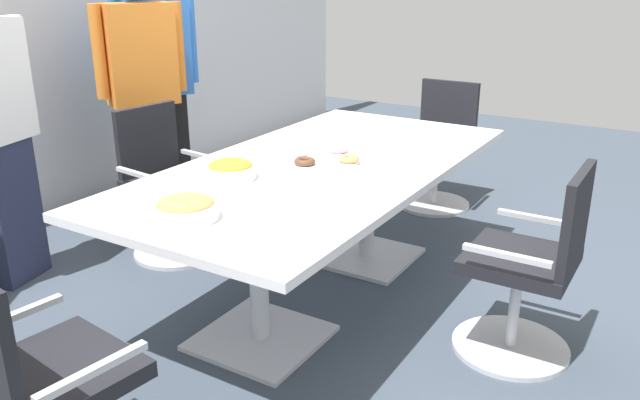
{
  "coord_description": "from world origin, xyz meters",
  "views": [
    {
      "loc": [
        -2.71,
        -1.65,
        1.7
      ],
      "look_at": [
        0.0,
        0.0,
        0.55
      ],
      "focal_mm": 36.23,
      "sensor_mm": 36.0,
      "label": 1
    }
  ],
  "objects_px": {
    "person_standing_3": "(159,83)",
    "napkin_pile": "(314,134)",
    "office_chair_1": "(41,397)",
    "office_chair_3": "(439,152)",
    "person_standing_2": "(144,92)",
    "snack_bowl_cookies": "(186,208)",
    "plate_stack": "(417,132)",
    "snack_bowl_chips_orange": "(231,170)",
    "conference_table": "(320,186)",
    "office_chair_0": "(168,190)",
    "donut_platter": "(323,157)",
    "office_chair_2": "(531,274)"
  },
  "relations": [
    {
      "from": "conference_table",
      "to": "person_standing_2",
      "type": "height_order",
      "value": "person_standing_2"
    },
    {
      "from": "office_chair_2",
      "to": "person_standing_3",
      "type": "xyz_separation_m",
      "value": [
        0.63,
        2.83,
        0.51
      ]
    },
    {
      "from": "person_standing_2",
      "to": "donut_platter",
      "type": "relative_size",
      "value": 4.33
    },
    {
      "from": "office_chair_0",
      "to": "person_standing_3",
      "type": "relative_size",
      "value": 0.52
    },
    {
      "from": "office_chair_1",
      "to": "napkin_pile",
      "type": "relative_size",
      "value": 5.99
    },
    {
      "from": "plate_stack",
      "to": "napkin_pile",
      "type": "height_order",
      "value": "napkin_pile"
    },
    {
      "from": "napkin_pile",
      "to": "conference_table",
      "type": "bearing_deg",
      "value": -144.37
    },
    {
      "from": "office_chair_0",
      "to": "donut_platter",
      "type": "bearing_deg",
      "value": 99.17
    },
    {
      "from": "person_standing_3",
      "to": "napkin_pile",
      "type": "height_order",
      "value": "person_standing_3"
    },
    {
      "from": "person_standing_3",
      "to": "office_chair_1",
      "type": "bearing_deg",
      "value": 60.45
    },
    {
      "from": "conference_table",
      "to": "plate_stack",
      "type": "relative_size",
      "value": 10.41
    },
    {
      "from": "person_standing_2",
      "to": "snack_bowl_cookies",
      "type": "bearing_deg",
      "value": 75.95
    },
    {
      "from": "snack_bowl_chips_orange",
      "to": "plate_stack",
      "type": "distance_m",
      "value": 1.33
    },
    {
      "from": "snack_bowl_chips_orange",
      "to": "snack_bowl_cookies",
      "type": "height_order",
      "value": "same"
    },
    {
      "from": "office_chair_1",
      "to": "plate_stack",
      "type": "relative_size",
      "value": 3.95
    },
    {
      "from": "person_standing_3",
      "to": "snack_bowl_chips_orange",
      "type": "height_order",
      "value": "person_standing_3"
    },
    {
      "from": "person_standing_2",
      "to": "plate_stack",
      "type": "xyz_separation_m",
      "value": [
        0.47,
        -1.78,
        -0.14
      ]
    },
    {
      "from": "snack_bowl_cookies",
      "to": "plate_stack",
      "type": "height_order",
      "value": "snack_bowl_cookies"
    },
    {
      "from": "office_chair_2",
      "to": "person_standing_3",
      "type": "distance_m",
      "value": 2.95
    },
    {
      "from": "office_chair_0",
      "to": "conference_table",
      "type": "bearing_deg",
      "value": 96.27
    },
    {
      "from": "office_chair_0",
      "to": "office_chair_1",
      "type": "relative_size",
      "value": 1.0
    },
    {
      "from": "office_chair_2",
      "to": "napkin_pile",
      "type": "distance_m",
      "value": 1.48
    },
    {
      "from": "snack_bowl_cookies",
      "to": "donut_platter",
      "type": "xyz_separation_m",
      "value": [
        1.0,
        -0.04,
        -0.03
      ]
    },
    {
      "from": "office_chair_1",
      "to": "office_chair_3",
      "type": "xyz_separation_m",
      "value": [
        3.41,
        -0.01,
        0.0
      ]
    },
    {
      "from": "office_chair_1",
      "to": "plate_stack",
      "type": "xyz_separation_m",
      "value": [
        2.53,
        -0.19,
        0.36
      ]
    },
    {
      "from": "office_chair_1",
      "to": "snack_bowl_cookies",
      "type": "relative_size",
      "value": 3.51
    },
    {
      "from": "office_chair_0",
      "to": "snack_bowl_cookies",
      "type": "distance_m",
      "value": 1.47
    },
    {
      "from": "office_chair_3",
      "to": "person_standing_3",
      "type": "relative_size",
      "value": 0.52
    },
    {
      "from": "office_chair_0",
      "to": "plate_stack",
      "type": "height_order",
      "value": "office_chair_0"
    },
    {
      "from": "person_standing_2",
      "to": "snack_bowl_chips_orange",
      "type": "bearing_deg",
      "value": 85.79
    },
    {
      "from": "person_standing_2",
      "to": "person_standing_3",
      "type": "relative_size",
      "value": 0.99
    },
    {
      "from": "office_chair_3",
      "to": "napkin_pile",
      "type": "relative_size",
      "value": 5.99
    },
    {
      "from": "conference_table",
      "to": "snack_bowl_chips_orange",
      "type": "height_order",
      "value": "snack_bowl_chips_orange"
    },
    {
      "from": "plate_stack",
      "to": "napkin_pile",
      "type": "relative_size",
      "value": 1.52
    },
    {
      "from": "person_standing_2",
      "to": "conference_table",
      "type": "bearing_deg",
      "value": 103.3
    },
    {
      "from": "donut_platter",
      "to": "office_chair_2",
      "type": "bearing_deg",
      "value": -92.91
    },
    {
      "from": "snack_bowl_chips_orange",
      "to": "napkin_pile",
      "type": "xyz_separation_m",
      "value": [
        0.82,
        0.05,
        -0.01
      ]
    },
    {
      "from": "snack_bowl_cookies",
      "to": "plate_stack",
      "type": "relative_size",
      "value": 1.12
    },
    {
      "from": "office_chair_3",
      "to": "snack_bowl_chips_orange",
      "type": "bearing_deg",
      "value": 83.8
    },
    {
      "from": "person_standing_3",
      "to": "plate_stack",
      "type": "height_order",
      "value": "person_standing_3"
    },
    {
      "from": "office_chair_2",
      "to": "napkin_pile",
      "type": "height_order",
      "value": "office_chair_2"
    },
    {
      "from": "person_standing_2",
      "to": "napkin_pile",
      "type": "relative_size",
      "value": 11.44
    },
    {
      "from": "office_chair_3",
      "to": "snack_bowl_cookies",
      "type": "bearing_deg",
      "value": 88.75
    },
    {
      "from": "office_chair_2",
      "to": "snack_bowl_chips_orange",
      "type": "xyz_separation_m",
      "value": [
        -0.44,
        1.33,
        0.39
      ]
    },
    {
      "from": "person_standing_2",
      "to": "donut_platter",
      "type": "bearing_deg",
      "value": 105.09
    },
    {
      "from": "person_standing_2",
      "to": "snack_bowl_chips_orange",
      "type": "distance_m",
      "value": 1.59
    },
    {
      "from": "person_standing_3",
      "to": "donut_platter",
      "type": "distance_m",
      "value": 1.81
    },
    {
      "from": "office_chair_0",
      "to": "snack_bowl_cookies",
      "type": "bearing_deg",
      "value": 54.58
    },
    {
      "from": "office_chair_1",
      "to": "office_chair_2",
      "type": "height_order",
      "value": "same"
    },
    {
      "from": "office_chair_1",
      "to": "donut_platter",
      "type": "relative_size",
      "value": 2.27
    }
  ]
}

